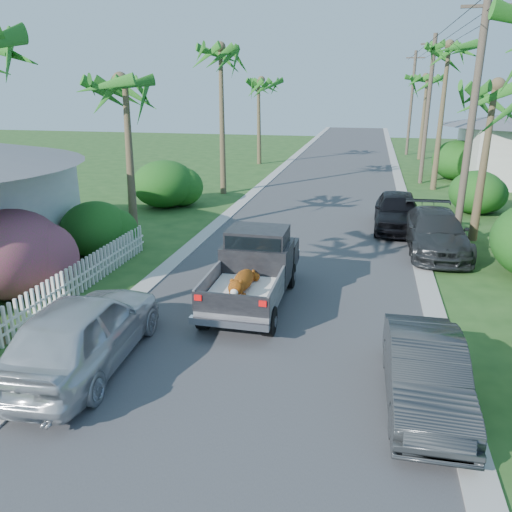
% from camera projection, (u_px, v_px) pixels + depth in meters
% --- Properties ---
extents(ground, '(120.00, 120.00, 0.00)m').
position_uv_depth(ground, '(199.00, 484.00, 7.83)').
color(ground, '#23491B').
rests_on(ground, ground).
extents(road, '(8.00, 100.00, 0.02)m').
position_uv_depth(road, '(330.00, 188.00, 30.93)').
color(road, '#38383A').
rests_on(road, ground).
extents(curb_left, '(0.60, 100.00, 0.06)m').
position_uv_depth(curb_left, '(262.00, 185.00, 31.82)').
color(curb_left, '#A5A39E').
rests_on(curb_left, ground).
extents(curb_right, '(0.60, 100.00, 0.06)m').
position_uv_depth(curb_right, '(402.00, 191.00, 30.03)').
color(curb_right, '#A5A39E').
rests_on(curb_right, ground).
extents(pickup_truck, '(1.98, 5.12, 2.06)m').
position_uv_depth(pickup_truck, '(256.00, 266.00, 14.47)').
color(pickup_truck, black).
rests_on(pickup_truck, ground).
extents(parked_car_rn, '(1.52, 4.09, 1.34)m').
position_uv_depth(parked_car_rn, '(425.00, 374.00, 9.63)').
color(parked_car_rn, '#272A2C').
rests_on(parked_car_rn, ground).
extents(parked_car_rm, '(2.35, 5.31, 1.51)m').
position_uv_depth(parked_car_rm, '(436.00, 232.00, 18.74)').
color(parked_car_rm, '#272A2C').
rests_on(parked_car_rm, ground).
extents(parked_car_rf, '(1.97, 4.78, 1.62)m').
position_uv_depth(parked_car_rf, '(397.00, 211.00, 21.69)').
color(parked_car_rf, black).
rests_on(parked_car_rf, ground).
extents(parked_car_ln, '(2.29, 5.08, 1.70)m').
position_uv_depth(parked_car_ln, '(83.00, 332.00, 10.91)').
color(parked_car_ln, silver).
rests_on(parked_car_ln, ground).
extents(palm_l_b, '(4.40, 4.40, 7.40)m').
position_uv_depth(palm_l_b, '(123.00, 81.00, 18.36)').
color(palm_l_b, brown).
rests_on(palm_l_b, ground).
extents(palm_l_c, '(4.40, 4.40, 9.20)m').
position_uv_depth(palm_l_c, '(220.00, 48.00, 26.87)').
color(palm_l_c, brown).
rests_on(palm_l_c, ground).
extents(palm_l_d, '(4.40, 4.40, 7.70)m').
position_uv_depth(palm_l_d, '(259.00, 80.00, 38.54)').
color(palm_l_d, brown).
rests_on(palm_l_d, ground).
extents(palm_r_b, '(4.40, 4.40, 7.20)m').
position_uv_depth(palm_r_b, '(495.00, 86.00, 18.41)').
color(palm_r_b, brown).
rests_on(palm_r_b, ground).
extents(palm_r_c, '(4.40, 4.40, 9.40)m').
position_uv_depth(palm_r_c, '(449.00, 46.00, 27.97)').
color(palm_r_c, brown).
rests_on(palm_r_c, ground).
extents(palm_r_d, '(4.40, 4.40, 8.00)m').
position_uv_depth(palm_r_d, '(428.00, 77.00, 41.28)').
color(palm_r_d, brown).
rests_on(palm_r_d, ground).
extents(shrub_l_b, '(3.00, 3.30, 2.60)m').
position_uv_depth(shrub_l_b, '(11.00, 254.00, 14.58)').
color(shrub_l_b, '#C51C6D').
rests_on(shrub_l_b, ground).
extents(shrub_l_c, '(2.40, 2.64, 2.00)m').
position_uv_depth(shrub_l_c, '(95.00, 229.00, 18.29)').
color(shrub_l_c, '#194513').
rests_on(shrub_l_c, ground).
extents(shrub_l_d, '(3.20, 3.52, 2.40)m').
position_uv_depth(shrub_l_d, '(164.00, 184.00, 25.74)').
color(shrub_l_d, '#194513').
rests_on(shrub_l_d, ground).
extents(shrub_r_c, '(2.60, 2.86, 2.10)m').
position_uv_depth(shrub_r_c, '(476.00, 192.00, 24.41)').
color(shrub_r_c, '#194513').
rests_on(shrub_r_c, ground).
extents(shrub_r_d, '(3.20, 3.52, 2.60)m').
position_uv_depth(shrub_r_d, '(457.00, 160.00, 33.47)').
color(shrub_r_d, '#194513').
rests_on(shrub_r_d, ground).
extents(picket_fence, '(0.10, 11.00, 1.00)m').
position_uv_depth(picket_fence, '(59.00, 291.00, 14.00)').
color(picket_fence, white).
rests_on(picket_fence, ground).
extents(utility_pole_b, '(1.60, 0.26, 9.00)m').
position_uv_depth(utility_pole_b, '(471.00, 128.00, 17.20)').
color(utility_pole_b, brown).
rests_on(utility_pole_b, ground).
extents(utility_pole_c, '(1.60, 0.26, 9.00)m').
position_uv_depth(utility_pole_c, '(428.00, 110.00, 31.06)').
color(utility_pole_c, brown).
rests_on(utility_pole_c, ground).
extents(utility_pole_d, '(1.60, 0.26, 9.00)m').
position_uv_depth(utility_pole_d, '(411.00, 103.00, 44.93)').
color(utility_pole_d, brown).
rests_on(utility_pole_d, ground).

